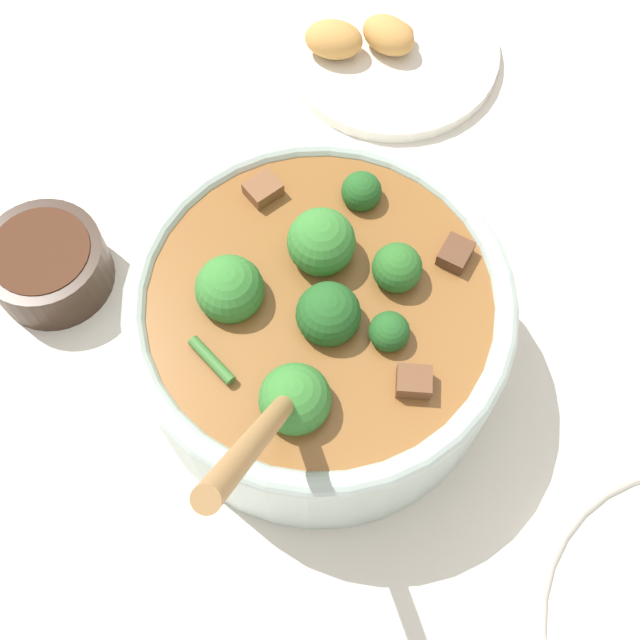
% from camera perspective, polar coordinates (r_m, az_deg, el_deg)
% --- Properties ---
extents(ground_plane, '(4.00, 4.00, 0.00)m').
position_cam_1_polar(ground_plane, '(0.59, 0.00, -2.70)').
color(ground_plane, silver).
extents(stew_bowl, '(0.25, 0.27, 0.26)m').
position_cam_1_polar(stew_bowl, '(0.53, -0.04, -0.31)').
color(stew_bowl, '#B2C6BC').
rests_on(stew_bowl, ground_plane).
extents(condiment_bowl, '(0.09, 0.09, 0.04)m').
position_cam_1_polar(condiment_bowl, '(0.63, -18.82, 3.84)').
color(condiment_bowl, black).
rests_on(condiment_bowl, ground_plane).
extents(food_plate, '(0.19, 0.19, 0.04)m').
position_cam_1_polar(food_plate, '(0.74, 4.71, 18.66)').
color(food_plate, silver).
rests_on(food_plate, ground_plane).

